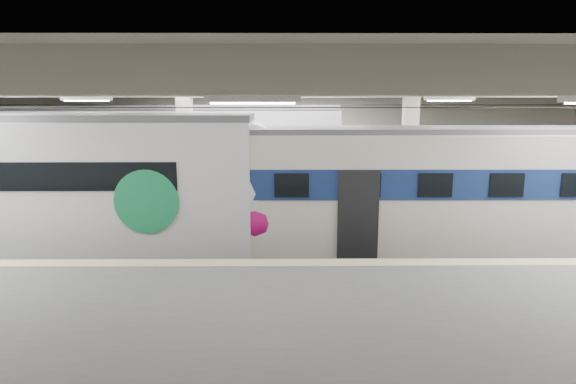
{
  "coord_description": "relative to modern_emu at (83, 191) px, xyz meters",
  "views": [
    {
      "loc": [
        0.53,
        -14.18,
        4.97
      ],
      "look_at": [
        0.64,
        1.0,
        2.0
      ],
      "focal_mm": 30.0,
      "sensor_mm": 36.0,
      "label": 1
    }
  ],
  "objects": [
    {
      "name": "station_hall",
      "position": [
        5.53,
        -1.74,
        1.02
      ],
      "size": [
        36.0,
        24.0,
        5.75
      ],
      "color": "black",
      "rests_on": "ground"
    },
    {
      "name": "modern_emu",
      "position": [
        0.0,
        0.0,
        0.0
      ],
      "size": [
        14.04,
        2.9,
        4.52
      ],
      "color": "silver",
      "rests_on": "ground"
    },
    {
      "name": "far_train",
      "position": [
        0.85,
        5.5,
        0.2
      ],
      "size": [
        14.87,
        3.45,
        4.69
      ],
      "rotation": [
        0.0,
        0.0,
        -0.03
      ],
      "color": "silver",
      "rests_on": "ground"
    },
    {
      "name": "older_rer",
      "position": [
        11.1,
        0.0,
        -0.05
      ],
      "size": [
        12.36,
        2.73,
        4.13
      ],
      "color": "beige",
      "rests_on": "ground"
    }
  ]
}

